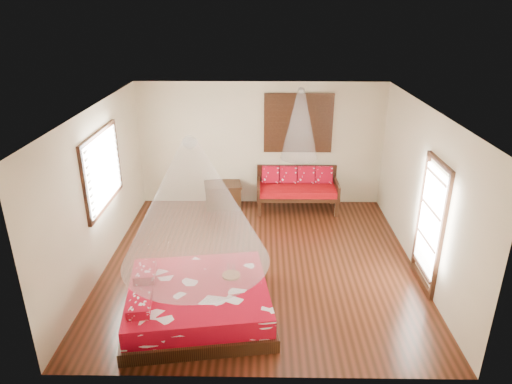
% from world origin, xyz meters
% --- Properties ---
extents(room, '(5.54, 5.54, 2.84)m').
position_xyz_m(room, '(0.00, 0.00, 1.40)').
color(room, black).
rests_on(room, ground).
extents(bed, '(2.38, 2.21, 0.64)m').
position_xyz_m(bed, '(-0.92, -1.53, 0.25)').
color(bed, black).
rests_on(bed, floor).
extents(daybed, '(1.81, 0.81, 0.95)m').
position_xyz_m(daybed, '(0.82, 2.38, 0.52)').
color(daybed, black).
rests_on(daybed, floor).
extents(storage_chest, '(0.90, 0.72, 0.56)m').
position_xyz_m(storage_chest, '(-0.86, 2.45, 0.28)').
color(storage_chest, black).
rests_on(storage_chest, floor).
extents(shutter_panel, '(1.52, 0.06, 1.32)m').
position_xyz_m(shutter_panel, '(0.82, 2.72, 1.90)').
color(shutter_panel, black).
rests_on(shutter_panel, wall_back).
extents(window_left, '(0.10, 1.74, 1.34)m').
position_xyz_m(window_left, '(-2.71, 0.20, 1.70)').
color(window_left, black).
rests_on(window_left, wall_left).
extents(glazed_door, '(0.08, 1.02, 2.16)m').
position_xyz_m(glazed_door, '(2.72, -0.60, 1.07)').
color(glazed_door, black).
rests_on(glazed_door, floor).
extents(wine_tray, '(0.28, 0.28, 0.22)m').
position_xyz_m(wine_tray, '(-0.43, -1.23, 0.56)').
color(wine_tray, brown).
rests_on(wine_tray, bed).
extents(mosquito_net_main, '(2.10, 2.10, 1.80)m').
position_xyz_m(mosquito_net_main, '(-0.90, -1.52, 1.85)').
color(mosquito_net_main, white).
rests_on(mosquito_net_main, ceiling).
extents(mosquito_net_daybed, '(0.79, 0.79, 1.50)m').
position_xyz_m(mosquito_net_daybed, '(0.82, 2.25, 2.00)').
color(mosquito_net_daybed, white).
rests_on(mosquito_net_daybed, ceiling).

